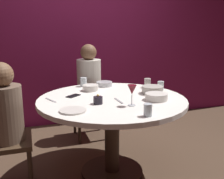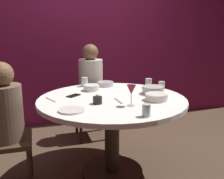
# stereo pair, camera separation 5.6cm
# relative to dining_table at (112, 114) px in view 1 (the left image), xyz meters

# --- Properties ---
(ground_plane) EXTENTS (8.00, 8.00, 0.00)m
(ground_plane) POSITION_rel_dining_table_xyz_m (0.00, 0.00, -0.61)
(ground_plane) COLOR #4C3828
(back_wall) EXTENTS (6.00, 0.10, 2.60)m
(back_wall) POSITION_rel_dining_table_xyz_m (0.00, 1.58, 0.69)
(back_wall) COLOR maroon
(back_wall) RESTS_ON ground
(dining_table) EXTENTS (1.36, 1.36, 0.76)m
(dining_table) POSITION_rel_dining_table_xyz_m (0.00, 0.00, 0.00)
(dining_table) COLOR white
(dining_table) RESTS_ON ground
(seated_diner_left) EXTENTS (0.40, 0.40, 1.13)m
(seated_diner_left) POSITION_rel_dining_table_xyz_m (-0.93, 0.00, 0.10)
(seated_diner_left) COLOR #3F2D1E
(seated_diner_left) RESTS_ON ground
(seated_diner_back) EXTENTS (0.40, 0.40, 1.20)m
(seated_diner_back) POSITION_rel_dining_table_xyz_m (0.00, 0.93, 0.13)
(seated_diner_back) COLOR #3F2D1E
(seated_diner_back) RESTS_ON ground
(candle_holder) EXTENTS (0.08, 0.08, 0.08)m
(candle_holder) POSITION_rel_dining_table_xyz_m (-0.17, -0.15, 0.18)
(candle_holder) COLOR black
(candle_holder) RESTS_ON dining_table
(wine_glass) EXTENTS (0.08, 0.08, 0.18)m
(wine_glass) POSITION_rel_dining_table_xyz_m (0.08, -0.28, 0.28)
(wine_glass) COLOR silver
(wine_glass) RESTS_ON dining_table
(dinner_plate) EXTENTS (0.21, 0.21, 0.01)m
(dinner_plate) POSITION_rel_dining_table_xyz_m (-0.41, -0.29, 0.16)
(dinner_plate) COLOR silver
(dinner_plate) RESTS_ON dining_table
(cell_phone) EXTENTS (0.15, 0.14, 0.01)m
(cell_phone) POSITION_rel_dining_table_xyz_m (-0.33, 0.17, 0.16)
(cell_phone) COLOR black
(cell_phone) RESTS_ON dining_table
(bowl_serving_large) EXTENTS (0.18, 0.18, 0.05)m
(bowl_serving_large) POSITION_rel_dining_table_xyz_m (0.08, 0.51, 0.18)
(bowl_serving_large) COLOR #B7B7BC
(bowl_serving_large) RESTS_ON dining_table
(bowl_salad_center) EXTENTS (0.16, 0.16, 0.06)m
(bowl_salad_center) POSITION_rel_dining_table_xyz_m (-0.12, 0.35, 0.18)
(bowl_salad_center) COLOR silver
(bowl_salad_center) RESTS_ON dining_table
(bowl_small_white) EXTENTS (0.21, 0.21, 0.07)m
(bowl_small_white) POSITION_rel_dining_table_xyz_m (0.43, 0.04, 0.19)
(bowl_small_white) COLOR #B2ADA3
(bowl_small_white) RESTS_ON dining_table
(bowl_sauce_side) EXTENTS (0.20, 0.20, 0.06)m
(bowl_sauce_side) POSITION_rel_dining_table_xyz_m (0.35, -0.19, 0.18)
(bowl_sauce_side) COLOR silver
(bowl_sauce_side) RESTS_ON dining_table
(cup_near_candle) EXTENTS (0.07, 0.07, 0.10)m
(cup_near_candle) POSITION_rel_dining_table_xyz_m (0.50, 0.30, 0.20)
(cup_near_candle) COLOR #B2ADA3
(cup_near_candle) RESTS_ON dining_table
(cup_by_left_diner) EXTENTS (0.07, 0.07, 0.10)m
(cup_by_left_diner) POSITION_rel_dining_table_xyz_m (-0.15, 0.56, 0.20)
(cup_by_left_diner) COLOR silver
(cup_by_left_diner) RESTS_ON dining_table
(cup_by_right_diner) EXTENTS (0.06, 0.06, 0.09)m
(cup_by_right_diner) POSITION_rel_dining_table_xyz_m (0.09, -0.57, 0.20)
(cup_by_right_diner) COLOR silver
(cup_by_right_diner) RESTS_ON dining_table
(cup_center_front) EXTENTS (0.07, 0.07, 0.09)m
(cup_center_front) POSITION_rel_dining_table_xyz_m (0.58, 0.14, 0.20)
(cup_center_front) COLOR silver
(cup_center_front) RESTS_ON dining_table
(fork_near_plate) EXTENTS (0.08, 0.17, 0.01)m
(fork_near_plate) POSITION_rel_dining_table_xyz_m (-0.55, 0.09, 0.16)
(fork_near_plate) COLOR #B7B7BC
(fork_near_plate) RESTS_ON dining_table
(knife_near_plate) EXTENTS (0.02, 0.18, 0.01)m
(knife_near_plate) POSITION_rel_dining_table_xyz_m (0.02, -0.12, 0.16)
(knife_near_plate) COLOR #B7B7BC
(knife_near_plate) RESTS_ON dining_table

